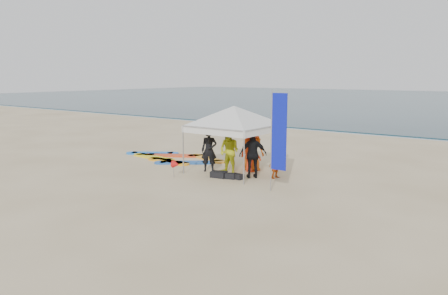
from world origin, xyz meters
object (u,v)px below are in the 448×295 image
Objects in this scene: person_black_a at (209,150)px; person_black_b at (253,155)px; canopy_tent at (234,106)px; marker_pennant at (176,164)px; person_yellow at (229,151)px; person_orange_b at (252,146)px; person_orange_a at (250,152)px; feather_flag at (278,133)px; person_seated at (275,166)px; surfboard_spread at (172,158)px.

person_black_a is 0.96× the size of person_black_b.
marker_pennant is at bearing -119.99° from canopy_tent.
person_yellow is at bearing 57.31° from marker_pennant.
person_orange_b is (-0.70, 1.05, 0.10)m from person_black_b.
person_orange_a is 0.40× the size of canopy_tent.
person_yellow is 1.71m from canopy_tent.
person_orange_a is 1.04m from person_black_b.
feather_flag is at bearing -23.38° from person_yellow.
feather_flag reaches higher than canopy_tent.
marker_pennant is (-2.94, -2.11, 0.03)m from person_seated.
person_seated is 2.47m from feather_flag.
person_orange_a is 0.32× the size of surfboard_spread.
canopy_tent reaches higher than person_seated.
canopy_tent is 4.62m from surfboard_spread.
person_orange_a is 0.48× the size of feather_flag.
person_black_a reaches higher than marker_pennant.
marker_pennant is (-1.16, -2.02, -2.06)m from canopy_tent.
person_yellow reaches higher than surfboard_spread.
person_black_b is at bearing 138.57° from person_orange_a.
canopy_tent is at bearing 61.28° from person_orange_b.
person_seated is at bearing 3.00° from canopy_tent.
person_orange_b reaches higher than person_orange_a.
person_orange_b is at bearing -100.10° from person_black_b.
canopy_tent is at bearing -62.61° from person_black_b.
person_orange_b is at bearing 0.60° from surfboard_spread.
person_yellow is at bearing 109.09° from person_seated.
surfboard_spread is (-4.93, 1.00, -0.83)m from person_black_b.
person_seated is at bearing -5.47° from surfboard_spread.
person_orange_b is at bearing 59.84° from marker_pennant.
person_black_b is at bearing -11.48° from surfboard_spread.
person_orange_a is at bearing 2.03° from person_black_a.
person_seated is at bearing 170.46° from person_black_b.
person_orange_a is 1.69× the size of person_seated.
person_orange_b reaches higher than person_black_b.
person_orange_a is 2.97m from marker_pennant.
person_seated is 3.62m from marker_pennant.
canopy_tent is 3.10m from marker_pennant.
person_black_b is 1.87× the size of person_seated.
surfboard_spread is (-3.83, 0.63, -2.52)m from canopy_tent.
feather_flag is at bearing -49.43° from person_black_a.
surfboard_spread is (-2.67, 2.65, -0.46)m from marker_pennant.
person_yellow reaches higher than person_black_a.
surfboard_spread is at bearing 8.35° from person_orange_a.
person_black_a reaches higher than person_seated.
person_seated is at bearing -20.25° from person_black_a.
person_black_a is 2.72m from person_seated.
person_black_b is 5.10m from surfboard_spread.
person_black_b reaches higher than surfboard_spread.
person_orange_b is 0.50× the size of canopy_tent.
feather_flag is 0.67× the size of surfboard_spread.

